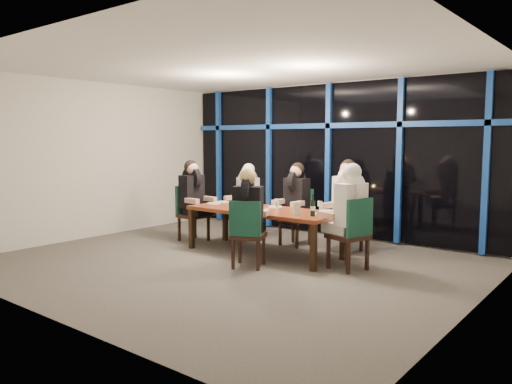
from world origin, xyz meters
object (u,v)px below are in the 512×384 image
(diner_far_left, at_px, (246,190))
(diner_end_right, at_px, (349,201))
(diner_far_right, at_px, (346,192))
(chair_far_right, at_px, (348,216))
(diner_far_mid, at_px, (295,192))
(chair_end_left, at_px, (190,210))
(water_pitcher, at_px, (297,208))
(diner_near_mid, at_px, (249,203))
(chair_far_left, at_px, (250,210))
(chair_end_right, at_px, (353,230))
(chair_far_mid, at_px, (298,214))
(diner_end_left, at_px, (193,189))
(dining_table, at_px, (264,213))
(chair_near_mid, at_px, (247,230))
(wine_bottle, at_px, (313,208))

(diner_far_left, distance_m, diner_end_right, 2.74)
(diner_far_right, bearing_deg, chair_far_right, 90.00)
(diner_far_mid, distance_m, diner_end_right, 1.79)
(chair_end_left, relative_size, water_pitcher, 5.33)
(chair_end_left, distance_m, diner_near_mid, 2.31)
(chair_far_left, bearing_deg, chair_end_right, -8.21)
(chair_far_mid, height_order, diner_end_right, diner_end_right)
(diner_far_right, height_order, diner_end_left, diner_far_right)
(dining_table, height_order, chair_end_left, chair_end_left)
(dining_table, distance_m, chair_far_right, 1.47)
(diner_far_left, distance_m, water_pitcher, 2.06)
(chair_near_mid, bearing_deg, chair_end_left, -48.03)
(chair_far_right, xyz_separation_m, chair_near_mid, (-0.61, -1.97, -0.03))
(diner_end_left, distance_m, wine_bottle, 2.73)
(water_pitcher, bearing_deg, diner_far_mid, 148.53)
(chair_far_mid, distance_m, diner_end_left, 2.00)
(water_pitcher, bearing_deg, wine_bottle, 30.75)
(diner_near_mid, xyz_separation_m, wine_bottle, (0.70, 0.66, -0.09))
(diner_end_right, bearing_deg, chair_end_right, 90.00)
(diner_far_left, bearing_deg, diner_far_mid, 15.31)
(dining_table, distance_m, chair_far_mid, 0.98)
(dining_table, height_order, diner_far_right, diner_far_right)
(chair_far_left, bearing_deg, diner_end_left, -116.88)
(chair_end_right, height_order, wine_bottle, wine_bottle)
(diner_end_left, bearing_deg, diner_near_mid, -108.22)
(chair_end_right, height_order, diner_end_right, diner_end_right)
(diner_far_left, height_order, diner_far_right, diner_far_right)
(chair_near_mid, xyz_separation_m, diner_end_right, (1.20, 0.86, 0.45))
(water_pitcher, bearing_deg, diner_far_right, 103.61)
(chair_far_mid, height_order, chair_end_left, chair_end_left)
(wine_bottle, bearing_deg, chair_far_right, 92.23)
(chair_end_right, distance_m, wine_bottle, 0.69)
(wine_bottle, bearing_deg, water_pitcher, -173.13)
(diner_end_left, distance_m, water_pitcher, 2.47)
(dining_table, bearing_deg, chair_near_mid, -66.96)
(chair_end_left, bearing_deg, diner_end_right, -86.75)
(chair_far_mid, distance_m, diner_near_mid, 1.85)
(chair_near_mid, xyz_separation_m, diner_far_mid, (-0.34, 1.77, 0.40))
(diner_far_mid, bearing_deg, wine_bottle, -42.31)
(chair_end_left, xyz_separation_m, wine_bottle, (2.81, -0.20, 0.30))
(chair_far_right, distance_m, diner_end_right, 1.32)
(dining_table, distance_m, chair_end_right, 1.67)
(chair_near_mid, bearing_deg, diner_end_left, -48.76)
(chair_far_mid, distance_m, wine_bottle, 1.53)
(chair_far_left, distance_m, chair_end_left, 1.13)
(chair_near_mid, height_order, wine_bottle, wine_bottle)
(diner_far_left, bearing_deg, chair_near_mid, -39.09)
(chair_near_mid, height_order, diner_far_mid, diner_far_mid)
(dining_table, xyz_separation_m, chair_far_right, (0.99, 1.07, -0.09))
(chair_far_left, xyz_separation_m, chair_far_mid, (1.06, 0.08, 0.02))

